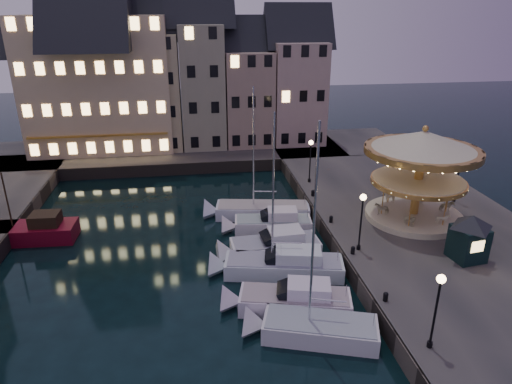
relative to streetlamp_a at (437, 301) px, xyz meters
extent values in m
plane|color=black|center=(-7.20, 9.00, -4.02)|extent=(160.00, 160.00, 0.00)
cube|color=#474442|center=(6.80, 15.00, -3.37)|extent=(16.00, 56.00, 1.30)
cube|color=#474442|center=(-15.20, 37.00, -3.37)|extent=(44.00, 12.00, 1.30)
cube|color=#47423A|center=(-1.20, 15.00, -3.37)|extent=(0.15, 44.00, 1.30)
cube|color=#47423A|center=(-13.20, 31.00, -3.37)|extent=(48.00, 0.15, 1.30)
cylinder|color=black|center=(0.00, 0.00, -2.57)|extent=(0.28, 0.28, 0.30)
cylinder|color=black|center=(0.00, 0.00, -0.82)|extent=(0.12, 0.12, 3.80)
sphere|color=#FFD18C|center=(0.00, 0.00, 1.23)|extent=(0.44, 0.44, 0.44)
cylinder|color=black|center=(0.00, 10.00, -2.57)|extent=(0.28, 0.28, 0.30)
cylinder|color=black|center=(0.00, 10.00, -0.82)|extent=(0.12, 0.12, 3.80)
sphere|color=#FFD18C|center=(0.00, 10.00, 1.23)|extent=(0.44, 0.44, 0.44)
cylinder|color=black|center=(0.00, 23.50, -2.57)|extent=(0.28, 0.28, 0.30)
cylinder|color=black|center=(0.00, 23.50, -0.82)|extent=(0.12, 0.12, 3.80)
sphere|color=#FFD18C|center=(0.00, 23.50, 1.23)|extent=(0.44, 0.44, 0.44)
cylinder|color=black|center=(11.30, 17.00, -2.57)|extent=(0.28, 0.28, 0.30)
cylinder|color=black|center=(11.30, 17.00, -0.82)|extent=(0.12, 0.12, 3.80)
sphere|color=#FFD18C|center=(11.30, 17.00, 1.23)|extent=(0.44, 0.44, 0.44)
cylinder|color=black|center=(-0.60, 4.00, -2.52)|extent=(0.28, 0.28, 0.40)
sphere|color=black|center=(-0.60, 4.00, -2.30)|extent=(0.30, 0.30, 0.30)
cylinder|color=black|center=(-0.60, 9.50, -2.52)|extent=(0.28, 0.28, 0.40)
sphere|color=black|center=(-0.60, 9.50, -2.30)|extent=(0.30, 0.30, 0.30)
cylinder|color=black|center=(-0.60, 14.50, -2.52)|extent=(0.28, 0.28, 0.40)
sphere|color=black|center=(-0.60, 14.50, -2.30)|extent=(0.30, 0.30, 0.30)
cylinder|color=black|center=(-0.60, 20.00, -2.52)|extent=(0.28, 0.28, 0.40)
sphere|color=black|center=(-0.60, 20.00, -2.30)|extent=(0.30, 0.30, 0.30)
cube|color=gray|center=(-26.70, 39.00, 2.78)|extent=(5.00, 8.00, 11.00)
cube|color=slate|center=(-21.25, 39.00, 3.28)|extent=(5.60, 8.00, 12.00)
cube|color=tan|center=(-15.20, 39.00, 3.78)|extent=(6.20, 8.00, 13.00)
cube|color=gray|center=(-9.45, 39.00, 4.28)|extent=(5.00, 8.00, 14.00)
cube|color=gray|center=(-4.00, 39.00, 2.78)|extent=(5.60, 8.00, 11.00)
cube|color=tan|center=(2.05, 39.00, 3.28)|extent=(6.20, 8.00, 12.00)
cube|color=beige|center=(-21.20, 39.00, 4.78)|extent=(16.00, 9.00, 15.00)
cube|color=silver|center=(-4.74, 2.97, -3.57)|extent=(6.65, 4.17, 1.30)
cube|color=#88949D|center=(-4.74, 2.97, -2.90)|extent=(6.29, 3.90, 0.10)
cylinder|color=silver|center=(-5.33, 3.16, 2.52)|extent=(0.14, 0.14, 10.88)
cube|color=silver|center=(-5.54, 5.62, -3.57)|extent=(6.97, 3.69, 1.30)
cube|color=gray|center=(-5.54, 5.62, -2.90)|extent=(6.61, 3.44, 0.10)
cube|color=silver|center=(-4.77, 5.44, -2.47)|extent=(2.84, 2.20, 0.80)
cube|color=black|center=(-6.06, 5.74, -2.57)|extent=(1.46, 1.77, 0.92)
cube|color=silver|center=(-5.38, 9.67, -3.57)|extent=(8.31, 3.91, 1.30)
cube|color=gray|center=(-5.38, 9.67, -2.90)|extent=(7.88, 3.65, 0.10)
cube|color=silver|center=(-4.44, 9.48, -2.47)|extent=(3.33, 2.34, 0.80)
cube|color=black|center=(-6.00, 9.80, -2.57)|extent=(1.62, 1.88, 1.01)
cylinder|color=silver|center=(-6.16, 9.83, 2.47)|extent=(0.14, 0.14, 10.77)
cube|color=silver|center=(-5.45, 12.44, -3.57)|extent=(6.57, 2.80, 1.30)
cube|color=gray|center=(-5.45, 12.44, -2.90)|extent=(6.24, 2.59, 0.10)
cube|color=silver|center=(-4.67, 12.48, -2.47)|extent=(2.55, 1.98, 0.80)
cube|color=black|center=(-5.96, 12.41, -2.57)|extent=(1.20, 1.79, 0.91)
cube|color=silver|center=(-4.93, 16.18, -3.57)|extent=(6.37, 2.78, 1.30)
cube|color=gray|center=(-4.93, 16.18, -2.90)|extent=(6.04, 2.58, 0.10)
cube|color=silver|center=(-4.19, 16.09, -2.47)|extent=(2.51, 1.81, 0.80)
cube|color=black|center=(-5.42, 16.23, -2.57)|extent=(1.24, 1.56, 0.89)
cube|color=silver|center=(-5.29, 19.09, -3.57)|extent=(8.34, 3.71, 1.30)
cube|color=gray|center=(-5.29, 19.09, -2.90)|extent=(7.91, 3.46, 0.10)
cylinder|color=silver|center=(-6.09, 19.23, 2.50)|extent=(0.14, 0.14, 10.84)
cube|color=#61061A|center=(-24.20, 17.44, -3.47)|extent=(7.40, 2.84, 1.50)
cube|color=black|center=(-22.70, 17.37, -2.27)|extent=(2.21, 1.84, 0.97)
cylinder|color=black|center=(-25.20, 17.48, -0.52)|extent=(0.12, 0.12, 4.38)
cylinder|color=beige|center=(6.14, 14.24, -2.48)|extent=(7.55, 7.55, 0.47)
cylinder|color=gold|center=(6.14, 14.24, 0.68)|extent=(0.66, 0.66, 5.85)
cylinder|color=beige|center=(6.14, 14.24, 0.59)|extent=(6.98, 6.98, 0.17)
cylinder|color=gold|center=(6.14, 14.24, 0.42)|extent=(7.25, 7.25, 0.33)
cone|color=beige|center=(6.14, 14.24, 3.70)|extent=(8.68, 8.68, 1.51)
cylinder|color=gold|center=(6.14, 14.24, 2.90)|extent=(8.68, 8.68, 0.47)
sphere|color=gold|center=(6.14, 14.24, 4.64)|extent=(0.47, 0.47, 0.47)
imported|color=beige|center=(8.67, 15.02, -1.77)|extent=(1.58, 1.14, 0.94)
cube|color=black|center=(6.66, 7.70, -1.55)|extent=(2.20, 2.20, 2.34)
pyramid|color=black|center=(6.66, 7.70, 0.50)|extent=(3.12, 3.12, 0.88)
camera|label=1|loc=(-11.24, -16.68, 12.95)|focal=32.00mm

